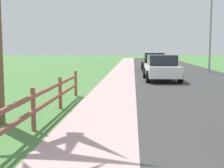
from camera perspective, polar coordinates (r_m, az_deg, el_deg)
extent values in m
plane|color=#4A7B3D|center=(26.99, 4.13, 2.46)|extent=(120.00, 120.00, 0.00)
cube|color=#353535|center=(29.21, 11.01, 2.67)|extent=(7.00, 66.00, 0.01)
cube|color=#BF9A99|center=(29.12, -1.80, 2.78)|extent=(6.00, 66.00, 0.01)
cube|color=#4A7B3D|center=(29.31, -4.73, 2.79)|extent=(5.00, 66.00, 0.00)
cylinder|color=brown|center=(7.44, -14.20, -4.55)|extent=(0.11, 0.11, 1.01)
cylinder|color=brown|center=(9.99, -9.46, -1.64)|extent=(0.11, 0.11, 1.01)
cylinder|color=brown|center=(12.58, -6.66, 0.08)|extent=(0.11, 0.11, 1.01)
cube|color=brown|center=(7.45, -14.19, -4.93)|extent=(0.07, 10.70, 0.09)
cube|color=brown|center=(7.39, -14.27, -2.24)|extent=(0.07, 10.70, 0.09)
cube|color=white|center=(18.89, 9.03, 2.49)|extent=(1.91, 4.53, 0.63)
cube|color=#1E232B|center=(18.80, 9.09, 4.36)|extent=(1.63, 2.30, 0.61)
cylinder|color=black|center=(20.21, 6.04, 2.05)|extent=(0.24, 0.69, 0.68)
cylinder|color=black|center=(20.41, 11.06, 2.01)|extent=(0.24, 0.69, 0.68)
cylinder|color=black|center=(17.45, 6.62, 1.33)|extent=(0.24, 0.69, 0.68)
cylinder|color=black|center=(17.67, 12.42, 1.29)|extent=(0.24, 0.69, 0.68)
cube|color=black|center=(26.66, 7.65, 3.81)|extent=(1.83, 4.70, 0.73)
cube|color=#1E232B|center=(26.87, 7.63, 5.14)|extent=(1.59, 2.46, 0.50)
cylinder|color=black|center=(28.07, 5.60, 3.34)|extent=(0.23, 0.72, 0.72)
cylinder|color=black|center=(28.20, 9.21, 3.30)|extent=(0.23, 0.72, 0.72)
cylinder|color=black|center=(25.18, 5.88, 2.97)|extent=(0.23, 0.72, 0.72)
cylinder|color=black|center=(25.33, 9.89, 2.93)|extent=(0.23, 0.72, 0.72)
cylinder|color=gray|center=(25.30, 17.59, 8.86)|extent=(0.14, 0.14, 6.14)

